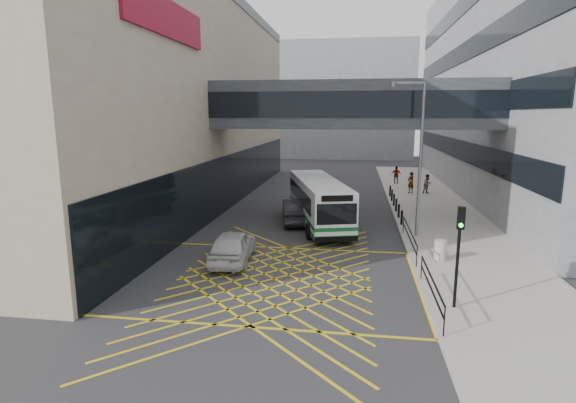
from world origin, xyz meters
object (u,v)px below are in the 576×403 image
at_px(bus, 318,200).
at_px(car_silver, 317,202).
at_px(pedestrian_c, 396,175).
at_px(pedestrian_a, 411,183).
at_px(litter_bin, 440,250).
at_px(traffic_light, 459,243).
at_px(car_white, 233,246).
at_px(street_lamp, 417,150).
at_px(pedestrian_b, 428,184).
at_px(car_dark, 296,211).

relative_size(bus, car_silver, 2.24).
bearing_deg(pedestrian_c, pedestrian_a, 107.91).
bearing_deg(litter_bin, traffic_light, -94.61).
relative_size(car_silver, pedestrian_c, 2.76).
height_order(car_white, pedestrian_c, pedestrian_c).
bearing_deg(street_lamp, bus, 147.12).
height_order(traffic_light, litter_bin, traffic_light).
height_order(bus, litter_bin, bus).
xyz_separation_m(pedestrian_a, pedestrian_c, (-0.77, 5.39, -0.06)).
relative_size(traffic_light, pedestrian_c, 2.16).
height_order(car_white, street_lamp, street_lamp).
relative_size(car_white, pedestrian_b, 2.93).
relative_size(car_silver, pedestrian_a, 2.57).
bearing_deg(pedestrian_c, bus, 79.68).
bearing_deg(car_silver, pedestrian_b, -117.56).
bearing_deg(car_white, pedestrian_c, -115.32).
relative_size(car_dark, pedestrian_b, 3.09).
height_order(bus, street_lamp, street_lamp).
bearing_deg(traffic_light, pedestrian_b, 91.36).
bearing_deg(car_white, pedestrian_a, -122.11).
bearing_deg(pedestrian_c, litter_bin, 99.77).
bearing_deg(pedestrian_b, traffic_light, -127.81).
distance_m(car_white, car_silver, 11.89).
bearing_deg(car_dark, street_lamp, 147.50).
height_order(bus, car_white, bus).
bearing_deg(car_dark, litter_bin, 126.48).
height_order(street_lamp, litter_bin, street_lamp).
xyz_separation_m(litter_bin, pedestrian_a, (0.77, 18.75, 0.43)).
bearing_deg(pedestrian_a, car_white, 25.55).
distance_m(bus, car_silver, 3.60).
bearing_deg(car_silver, bus, 114.65).
xyz_separation_m(car_silver, pedestrian_a, (7.43, 8.39, 0.34)).
xyz_separation_m(bus, pedestrian_b, (8.50, 11.88, -0.56)).
bearing_deg(litter_bin, car_dark, 137.71).
height_order(pedestrian_a, pedestrian_c, pedestrian_a).
xyz_separation_m(traffic_light, pedestrian_b, (2.62, 24.20, -1.58)).
height_order(traffic_light, pedestrian_c, traffic_light).
xyz_separation_m(car_dark, car_silver, (1.09, 3.31, -0.06)).
distance_m(car_white, pedestrian_a, 22.48).
bearing_deg(bus, pedestrian_c, 54.49).
bearing_deg(pedestrian_c, traffic_light, 98.91).
height_order(traffic_light, street_lamp, street_lamp).
height_order(car_white, pedestrian_b, pedestrian_b).
bearing_deg(pedestrian_b, car_dark, -161.99).
relative_size(litter_bin, pedestrian_b, 0.59).
relative_size(bus, car_white, 2.18).
bearing_deg(car_silver, car_dark, 90.79).
height_order(car_dark, litter_bin, car_dark).
relative_size(street_lamp, pedestrian_c, 4.95).
bearing_deg(pedestrian_a, car_silver, 11.83).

